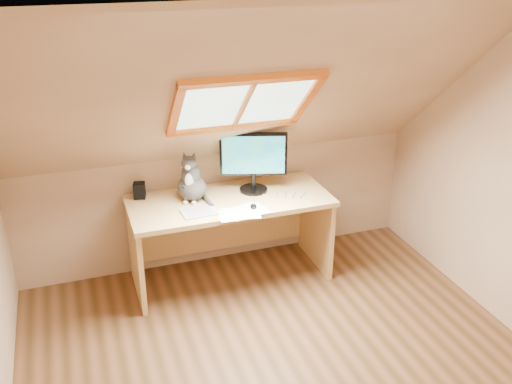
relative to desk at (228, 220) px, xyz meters
name	(u,v)px	position (x,y,z in m)	size (l,w,h in m)	color
ground	(294,384)	(0.02, -1.45, -0.52)	(3.50, 3.50, 0.00)	brown
room_shell	(308,191)	(0.02, -1.54, 0.91)	(3.52, 3.52, 2.41)	tan
desk	(228,220)	(0.00, 0.00, 0.00)	(1.63, 0.71, 0.74)	tan
monitor	(253,158)	(0.23, 0.01, 0.52)	(0.54, 0.23, 0.51)	black
cat	(191,182)	(-0.29, 0.02, 0.38)	(0.32, 0.35, 0.43)	#494441
desk_speaker	(139,191)	(-0.68, 0.18, 0.29)	(0.09, 0.09, 0.13)	black
graphics_tablet	(199,212)	(-0.30, -0.24, 0.23)	(0.26, 0.19, 0.01)	#B2B2B7
mouse	(253,206)	(0.13, -0.30, 0.24)	(0.05, 0.09, 0.03)	black
papers	(237,212)	(-0.02, -0.33, 0.23)	(0.35, 0.30, 0.01)	white
cables	(280,197)	(0.39, -0.19, 0.23)	(0.51, 0.26, 0.01)	silver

